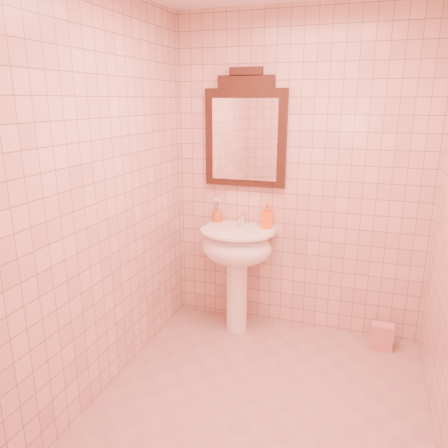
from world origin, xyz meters
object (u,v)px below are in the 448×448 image
(pedestal_sink, at_px, (237,254))
(towel, at_px, (382,336))
(soap_dispenser, at_px, (267,216))
(mirror, at_px, (245,133))
(toothbrush_cup, at_px, (217,216))

(pedestal_sink, distance_m, towel, 1.27)
(pedestal_sink, distance_m, soap_dispenser, 0.39)
(mirror, relative_size, soap_dispenser, 4.46)
(mirror, height_order, soap_dispenser, mirror)
(soap_dispenser, distance_m, towel, 1.27)
(pedestal_sink, xyz_separation_m, mirror, (-0.00, 0.20, 0.93))
(mirror, bearing_deg, towel, -6.30)
(pedestal_sink, relative_size, soap_dispenser, 4.28)
(toothbrush_cup, distance_m, towel, 1.59)
(toothbrush_cup, height_order, soap_dispenser, soap_dispenser)
(soap_dispenser, bearing_deg, toothbrush_cup, 166.29)
(mirror, relative_size, toothbrush_cup, 5.01)
(towel, bearing_deg, soap_dispenser, 176.57)
(pedestal_sink, height_order, soap_dispenser, soap_dispenser)
(pedestal_sink, bearing_deg, mirror, 90.00)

